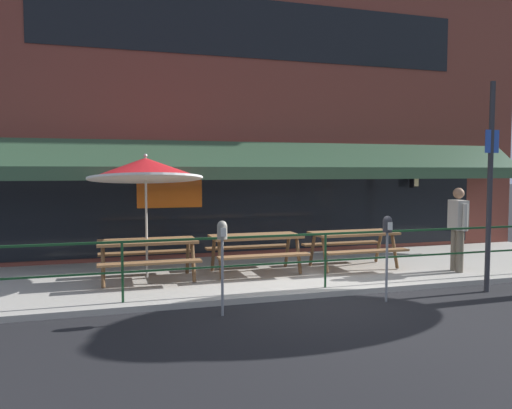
% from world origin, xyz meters
% --- Properties ---
extents(ground_plane, '(120.00, 120.00, 0.00)m').
position_xyz_m(ground_plane, '(0.00, 0.00, 0.00)').
color(ground_plane, black).
extents(patio_deck, '(15.00, 4.00, 0.10)m').
position_xyz_m(patio_deck, '(0.00, 2.00, 0.05)').
color(patio_deck, '#ADA89E').
rests_on(patio_deck, ground).
extents(restaurant_building, '(15.00, 1.60, 7.90)m').
position_xyz_m(restaurant_building, '(0.00, 4.23, 3.92)').
color(restaurant_building, brown).
rests_on(restaurant_building, ground).
extents(patio_railing, '(13.84, 0.04, 0.97)m').
position_xyz_m(patio_railing, '(0.00, 0.30, 0.80)').
color(patio_railing, '#194723').
rests_on(patio_railing, patio_deck).
extents(picnic_table_left, '(1.80, 1.42, 0.76)m').
position_xyz_m(picnic_table_left, '(-2.95, 1.75, 0.71)').
color(picnic_table_left, brown).
rests_on(picnic_table_left, patio_deck).
extents(picnic_table_centre, '(1.80, 1.42, 0.76)m').
position_xyz_m(picnic_table_centre, '(-0.81, 1.86, 0.71)').
color(picnic_table_centre, brown).
rests_on(picnic_table_centre, patio_deck).
extents(picnic_table_right, '(1.80, 1.42, 0.76)m').
position_xyz_m(picnic_table_right, '(1.33, 1.78, 0.71)').
color(picnic_table_right, brown).
rests_on(picnic_table_right, patio_deck).
extents(patio_umbrella_left, '(2.14, 2.14, 2.40)m').
position_xyz_m(patio_umbrella_left, '(-2.95, 1.95, 2.18)').
color(patio_umbrella_left, '#B7B2A8').
rests_on(patio_umbrella_left, patio_deck).
extents(pedestrian_walking, '(0.30, 0.61, 1.71)m').
position_xyz_m(pedestrian_walking, '(3.17, 0.82, 1.06)').
color(pedestrian_walking, '#665B4C').
rests_on(pedestrian_walking, patio_deck).
extents(parking_meter_near, '(0.15, 0.16, 1.42)m').
position_xyz_m(parking_meter_near, '(-2.05, -0.52, 1.15)').
color(parking_meter_near, gray).
rests_on(parking_meter_near, ground).
extents(parking_meter_far, '(0.15, 0.16, 1.42)m').
position_xyz_m(parking_meter_far, '(0.72, -0.52, 1.15)').
color(parking_meter_far, gray).
rests_on(parking_meter_far, ground).
extents(street_sign_pole, '(0.28, 0.09, 3.70)m').
position_xyz_m(street_sign_pole, '(2.80, -0.45, 1.91)').
color(street_sign_pole, '#2D2D33').
rests_on(street_sign_pole, ground).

